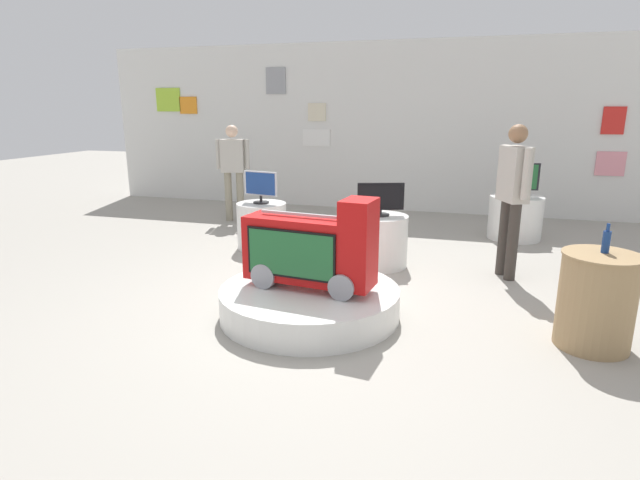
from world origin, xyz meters
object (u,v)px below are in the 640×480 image
(shopper_browsing_rear, at_px, (513,190))
(main_display_pedestal, at_px, (310,302))
(tv_on_right_rear, at_px, (380,198))
(bottle_on_side_table, at_px, (606,241))
(display_pedestal_center_rear, at_px, (515,218))
(novelty_firetruck_tv, at_px, (311,252))
(side_table_round, at_px, (596,300))
(display_pedestal_left_rear, at_px, (262,226))
(tv_on_left_rear, at_px, (261,186))
(shopper_browsing_near_truck, at_px, (233,166))
(display_pedestal_right_rear, at_px, (379,241))
(tv_on_center_rear, at_px, (519,178))

(shopper_browsing_rear, bearing_deg, main_display_pedestal, -137.18)
(tv_on_right_rear, bearing_deg, bottle_on_side_table, -38.51)
(display_pedestal_center_rear, bearing_deg, bottle_on_side_table, -84.33)
(display_pedestal_center_rear, bearing_deg, novelty_firetruck_tv, -119.41)
(side_table_round, bearing_deg, shopper_browsing_rear, 108.72)
(display_pedestal_left_rear, height_order, tv_on_right_rear, tv_on_right_rear)
(tv_on_left_rear, xyz_separation_m, shopper_browsing_near_truck, (-1.11, 1.51, 0.07))
(display_pedestal_left_rear, bearing_deg, tv_on_left_rear, -78.73)
(display_pedestal_left_rear, xyz_separation_m, display_pedestal_center_rear, (3.34, 1.51, 0.00))
(display_pedestal_right_rear, distance_m, side_table_round, 2.60)
(display_pedestal_left_rear, xyz_separation_m, shopper_browsing_rear, (3.11, -0.38, 0.68))
(side_table_round, relative_size, bottle_on_side_table, 3.32)
(display_pedestal_left_rear, height_order, tv_on_left_rear, tv_on_left_rear)
(tv_on_center_rear, distance_m, tv_on_right_rear, 2.51)
(main_display_pedestal, xyz_separation_m, shopper_browsing_near_truck, (-2.42, 3.56, 0.79))
(bottle_on_side_table, distance_m, shopper_browsing_near_truck, 5.93)
(display_pedestal_left_rear, bearing_deg, side_table_round, -28.82)
(main_display_pedestal, bearing_deg, tv_on_center_rear, 60.23)
(tv_on_right_rear, bearing_deg, tv_on_left_rear, 167.82)
(tv_on_center_rear, distance_m, bottle_on_side_table, 3.50)
(display_pedestal_left_rear, bearing_deg, novelty_firetruck_tv, -57.10)
(tv_on_left_rear, relative_size, bottle_on_side_table, 2.11)
(novelty_firetruck_tv, bearing_deg, tv_on_left_rear, 122.93)
(display_pedestal_right_rear, bearing_deg, tv_on_left_rear, 167.96)
(novelty_firetruck_tv, bearing_deg, display_pedestal_center_rear, 60.59)
(display_pedestal_right_rear, xyz_separation_m, shopper_browsing_rear, (1.45, -0.02, 0.68))
(tv_on_center_rear, height_order, tv_on_right_rear, tv_on_center_rear)
(shopper_browsing_near_truck, bearing_deg, display_pedestal_right_rear, -33.85)
(main_display_pedestal, distance_m, bottle_on_side_table, 2.49)
(bottle_on_side_table, bearing_deg, tv_on_left_rear, 151.89)
(bottle_on_side_table, xyz_separation_m, shopper_browsing_near_truck, (-4.80, 3.48, 0.06))
(display_pedestal_left_rear, height_order, shopper_browsing_near_truck, shopper_browsing_near_truck)
(main_display_pedestal, height_order, tv_on_left_rear, tv_on_left_rear)
(bottle_on_side_table, bearing_deg, novelty_firetruck_tv, -177.90)
(tv_on_center_rear, bearing_deg, side_table_round, -84.70)
(display_pedestal_right_rear, xyz_separation_m, tv_on_right_rear, (-0.00, -0.00, 0.52))
(tv_on_left_rear, distance_m, tv_on_center_rear, 3.67)
(novelty_firetruck_tv, height_order, side_table_round, novelty_firetruck_tv)
(tv_on_right_rear, xyz_separation_m, bottle_on_side_table, (2.02, -1.61, 0.04))
(novelty_firetruck_tv, distance_m, display_pedestal_left_rear, 2.47)
(novelty_firetruck_tv, relative_size, tv_on_right_rear, 2.29)
(side_table_round, xyz_separation_m, shopper_browsing_near_truck, (-4.78, 3.52, 0.53))
(shopper_browsing_rear, bearing_deg, bottle_on_side_table, -70.15)
(main_display_pedestal, xyz_separation_m, shopper_browsing_rear, (1.80, 1.67, 0.86))
(tv_on_right_rear, height_order, bottle_on_side_table, tv_on_right_rear)
(display_pedestal_left_rear, bearing_deg, display_pedestal_center_rear, 24.26)
(side_table_round, xyz_separation_m, bottle_on_side_table, (0.02, 0.04, 0.47))
(bottle_on_side_table, bearing_deg, display_pedestal_center_rear, 95.67)
(novelty_firetruck_tv, height_order, tv_on_left_rear, novelty_firetruck_tv)
(novelty_firetruck_tv, bearing_deg, bottle_on_side_table, 2.10)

